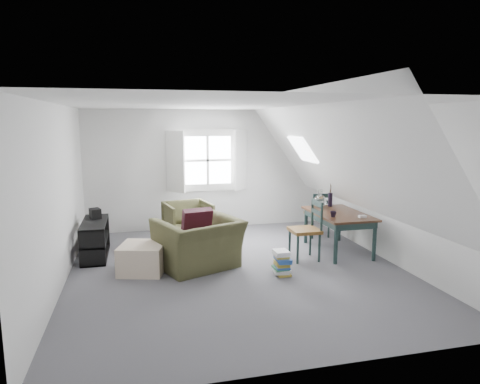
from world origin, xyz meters
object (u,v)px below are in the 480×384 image
object	(u,v)px
armchair_near	(199,267)
dining_chair_far	(318,213)
dining_chair_near	(307,229)
media_shelf	(95,241)
ottoman	(143,258)
magazine_stack	(282,263)
armchair_far	(188,241)
dining_table	(338,218)

from	to	relation	value
armchair_near	dining_chair_far	size ratio (longest dim) A/B	1.33
dining_chair_far	dining_chair_near	world-z (taller)	dining_chair_near
dining_chair_near	media_shelf	xyz separation A→B (m)	(-3.40, 0.95, -0.24)
armchair_near	media_shelf	size ratio (longest dim) A/B	1.00
ottoman	media_shelf	bearing A→B (deg)	129.31
armchair_near	media_shelf	bearing A→B (deg)	-52.13
armchair_near	magazine_stack	bearing A→B (deg)	130.36
ottoman	media_shelf	world-z (taller)	media_shelf
dining_chair_far	media_shelf	distance (m)	4.19
armchair_far	dining_chair_far	distance (m)	2.59
ottoman	magazine_stack	bearing A→B (deg)	-17.01
armchair_near	magazine_stack	distance (m)	1.32
dining_table	ottoman	bearing A→B (deg)	-177.88
dining_chair_far	magazine_stack	xyz separation A→B (m)	(-1.40, -1.86, -0.28)
media_shelf	magazine_stack	world-z (taller)	media_shelf
ottoman	dining_chair_near	distance (m)	2.66
media_shelf	magazine_stack	bearing A→B (deg)	-25.28
armchair_near	media_shelf	xyz separation A→B (m)	(-1.61, 0.94, 0.27)
dining_table	armchair_far	bearing A→B (deg)	150.28
media_shelf	dining_chair_far	bearing A→B (deg)	8.19
dining_table	magazine_stack	distance (m)	1.65
ottoman	dining_chair_far	world-z (taller)	dining_chair_far
dining_chair_far	dining_chair_near	size ratio (longest dim) A/B	0.91
dining_table	dining_chair_near	world-z (taller)	dining_chair_near
armchair_near	dining_table	size ratio (longest dim) A/B	0.85
ottoman	dining_table	xyz separation A→B (m)	(3.34, 0.26, 0.39)
dining_chair_near	magazine_stack	distance (m)	0.93
armchair_near	armchair_far	bearing A→B (deg)	-112.77
dining_chair_near	magazine_stack	bearing A→B (deg)	-50.49
dining_chair_near	media_shelf	size ratio (longest dim) A/B	0.83
ottoman	dining_table	bearing A→B (deg)	4.45
armchair_near	dining_chair_near	bearing A→B (deg)	157.58
armchair_near	dining_chair_far	bearing A→B (deg)	-175.84
armchair_far	dining_table	bearing A→B (deg)	-38.61
ottoman	media_shelf	xyz separation A→B (m)	(-0.76, 0.93, 0.06)
dining_chair_near	media_shelf	bearing A→B (deg)	-109.27
dining_chair_near	media_shelf	world-z (taller)	dining_chair_near
armchair_far	dining_chair_far	xyz separation A→B (m)	(2.53, -0.29, 0.46)
dining_chair_far	armchair_far	bearing A→B (deg)	15.39
magazine_stack	media_shelf	bearing A→B (deg)	150.83
dining_table	dining_chair_near	bearing A→B (deg)	-160.48
armchair_far	media_shelf	distance (m)	1.77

